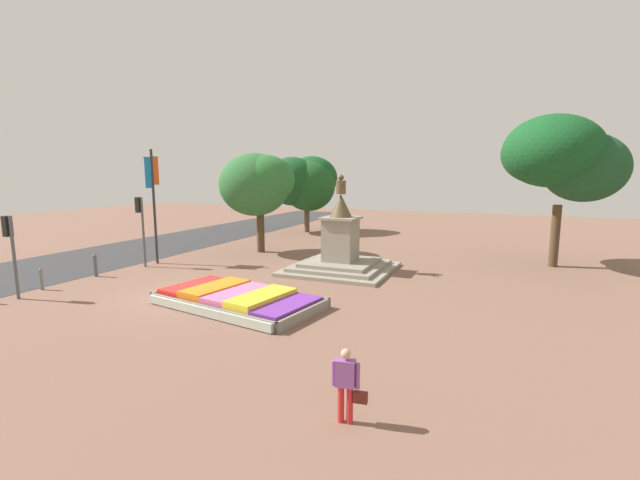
% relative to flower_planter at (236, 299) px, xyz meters
% --- Properties ---
extents(ground_plane, '(87.34, 87.34, 0.00)m').
position_rel_flower_planter_xyz_m(ground_plane, '(-2.62, 0.41, -0.26)').
color(ground_plane, brown).
extents(street_asphalt_strip, '(7.26, 76.42, 0.01)m').
position_rel_flower_planter_xyz_m(street_asphalt_strip, '(-12.81, 0.41, -0.25)').
color(street_asphalt_strip, '#333335').
rests_on(street_asphalt_strip, ground_plane).
extents(flower_planter, '(6.66, 4.23, 0.60)m').
position_rel_flower_planter_xyz_m(flower_planter, '(0.00, 0.00, 0.00)').
color(flower_planter, '#38281C').
rests_on(flower_planter, ground_plane).
extents(statue_monument, '(5.13, 5.13, 4.86)m').
position_rel_flower_planter_xyz_m(statue_monument, '(1.54, 7.05, 0.73)').
color(statue_monument, gray).
rests_on(statue_monument, ground_plane).
extents(traffic_light_near_crossing, '(0.41, 0.29, 3.28)m').
position_rel_flower_planter_xyz_m(traffic_light_near_crossing, '(-8.52, -2.67, 2.05)').
color(traffic_light_near_crossing, '#4C5156').
rests_on(traffic_light_near_crossing, ground_plane).
extents(traffic_light_mid_block, '(0.41, 0.29, 3.69)m').
position_rel_flower_planter_xyz_m(traffic_light_mid_block, '(-8.43, 3.81, 2.33)').
color(traffic_light_mid_block, '#4C5156').
rests_on(traffic_light_mid_block, ground_plane).
extents(banner_pole, '(0.14, 1.10, 6.20)m').
position_rel_flower_planter_xyz_m(banner_pole, '(-8.41, 4.76, 3.19)').
color(banner_pole, '#2D2D33').
rests_on(banner_pole, ground_plane).
extents(pedestrian_with_handbag, '(0.73, 0.27, 1.54)m').
position_rel_flower_planter_xyz_m(pedestrian_with_handbag, '(6.38, -5.59, 0.59)').
color(pedestrian_with_handbag, red).
rests_on(pedestrian_with_handbag, ground_plane).
extents(kerb_bollard_mid_a, '(0.15, 0.15, 0.94)m').
position_rel_flower_planter_xyz_m(kerb_bollard_mid_a, '(-8.87, -1.40, 0.23)').
color(kerb_bollard_mid_a, slate).
rests_on(kerb_bollard_mid_a, ground_plane).
extents(kerb_bollard_mid_b, '(0.18, 0.18, 1.09)m').
position_rel_flower_planter_xyz_m(kerb_bollard_mid_b, '(-8.85, 1.22, 0.31)').
color(kerb_bollard_mid_b, '#4C5156').
rests_on(kerb_bollard_mid_b, ground_plane).
extents(park_tree_far_left, '(5.58, 5.90, 6.41)m').
position_rel_flower_planter_xyz_m(park_tree_far_left, '(-6.52, 19.82, 3.96)').
color(park_tree_far_left, brown).
rests_on(park_tree_far_left, ground_plane).
extents(park_tree_behind_statue, '(6.00, 5.97, 7.89)m').
position_rel_flower_planter_xyz_m(park_tree_behind_statue, '(11.47, 12.58, 5.55)').
color(park_tree_behind_statue, '#4C3823').
rests_on(park_tree_behind_statue, ground_plane).
extents(park_tree_far_right, '(4.65, 4.26, 6.16)m').
position_rel_flower_planter_xyz_m(park_tree_far_right, '(-4.88, 9.78, 4.09)').
color(park_tree_far_right, '#4C3823').
rests_on(park_tree_far_right, ground_plane).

